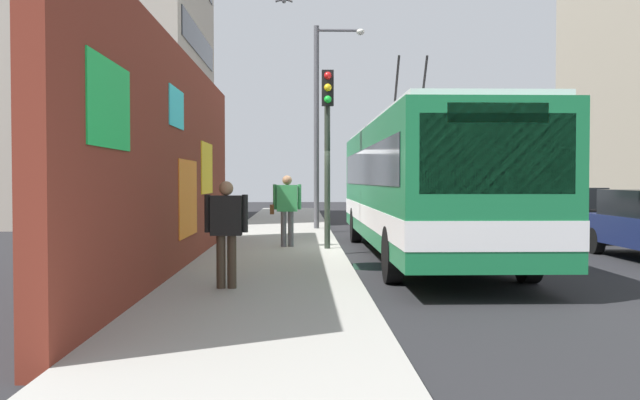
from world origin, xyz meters
TOP-DOWN VIEW (x-y plane):
  - ground_plane at (0.00, 0.00)m, footprint 80.00×80.00m
  - sidewalk_slab at (0.00, 1.60)m, footprint 48.00×3.20m
  - graffiti_wall at (-3.88, 3.35)m, footprint 14.23×0.32m
  - city_bus at (-1.09, -1.80)m, footprint 12.53×2.67m
  - parked_car_black at (3.82, -7.00)m, footprint 4.50×1.94m
  - pedestrian_midblock at (0.09, 1.34)m, footprint 0.24×0.78m
  - pedestrian_near_wall at (-6.52, 2.13)m, footprint 0.22×0.66m
  - traffic_light at (-0.50, 0.35)m, footprint 0.49×0.28m
  - street_lamp at (6.63, 0.27)m, footprint 0.44×1.73m
  - curbside_puddle at (-2.73, -0.60)m, footprint 1.40×1.40m

SIDE VIEW (x-z plane):
  - ground_plane at x=0.00m, z-range 0.00..0.00m
  - curbside_puddle at x=-2.73m, z-range 0.00..0.00m
  - sidewalk_slab at x=0.00m, z-range 0.00..0.15m
  - parked_car_black at x=3.82m, z-range 0.05..1.63m
  - pedestrian_near_wall at x=-6.52m, z-range 0.29..1.92m
  - pedestrian_midblock at x=0.09m, z-range 0.31..2.08m
  - city_bus at x=-1.09m, z-range -0.71..4.20m
  - graffiti_wall at x=-3.88m, z-range 0.00..4.26m
  - traffic_light at x=-0.50m, z-range 0.89..5.17m
  - street_lamp at x=6.63m, z-range 0.64..7.55m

